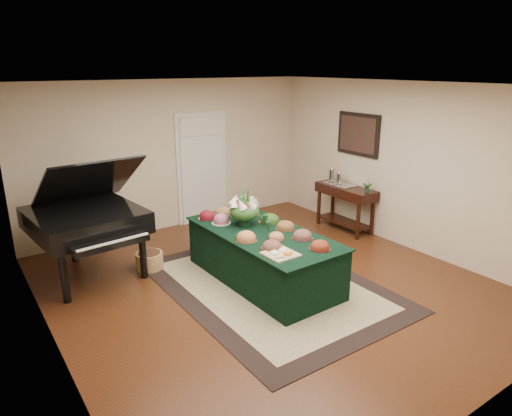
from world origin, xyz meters
TOP-DOWN VIEW (x-y plane):
  - ground at (0.00, 0.00)m, footprint 6.00×6.00m
  - area_rug at (-0.00, -0.02)m, footprint 2.52×3.53m
  - kitchen_doorway at (0.60, 2.97)m, footprint 1.05×0.07m
  - buffet_table at (0.03, 0.18)m, footprint 1.18×2.41m
  - food_platters at (0.07, 0.37)m, footprint 1.01×2.20m
  - cutting_board at (-0.26, -0.58)m, footprint 0.38×0.38m
  - green_goblets at (0.11, 0.20)m, footprint 0.20×0.32m
  - floral_centerpiece at (-0.02, 0.57)m, footprint 0.45×0.45m
  - grand_piano at (-1.92, 1.73)m, footprint 1.62×1.82m
  - wicker_basket at (-1.15, 1.45)m, footprint 0.40×0.40m
  - mahogany_sideboard at (2.50, 1.02)m, footprint 0.45×1.19m
  - tea_service at (2.50, 1.29)m, footprint 0.34×0.58m
  - pink_bouquet at (2.50, 0.53)m, footprint 0.17×0.17m
  - wall_painting at (2.72, 1.02)m, footprint 0.05×0.95m

SIDE VIEW (x-z plane):
  - ground at x=0.00m, z-range 0.00..0.00m
  - area_rug at x=0.00m, z-range 0.00..0.01m
  - wicker_basket at x=-1.15m, z-range 0.00..0.25m
  - buffet_table at x=0.03m, z-range 0.00..0.73m
  - mahogany_sideboard at x=2.50m, z-range 0.22..1.04m
  - cutting_board at x=-0.26m, z-range 0.71..0.81m
  - food_platters at x=0.07m, z-range 0.72..0.84m
  - green_goblets at x=0.11m, z-range 0.73..0.91m
  - grand_piano at x=-1.92m, z-range 0.00..1.73m
  - tea_service at x=2.50m, z-range 0.79..1.09m
  - pink_bouquet at x=2.50m, z-range 0.86..1.07m
  - floral_centerpiece at x=-0.02m, z-range 0.77..1.22m
  - kitchen_doorway at x=0.60m, z-range -0.03..2.07m
  - wall_painting at x=2.72m, z-range 1.38..2.12m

